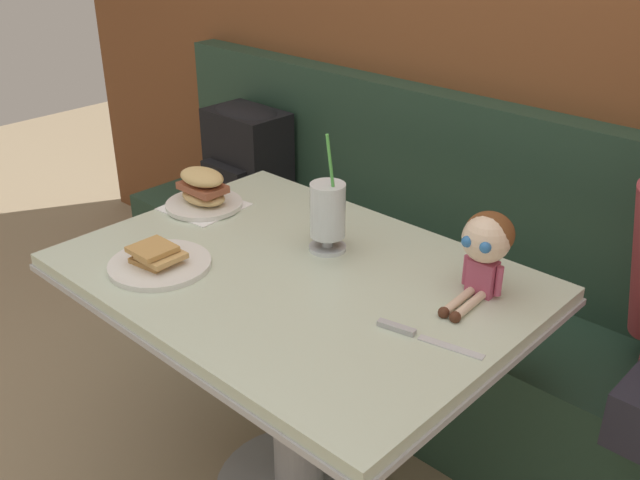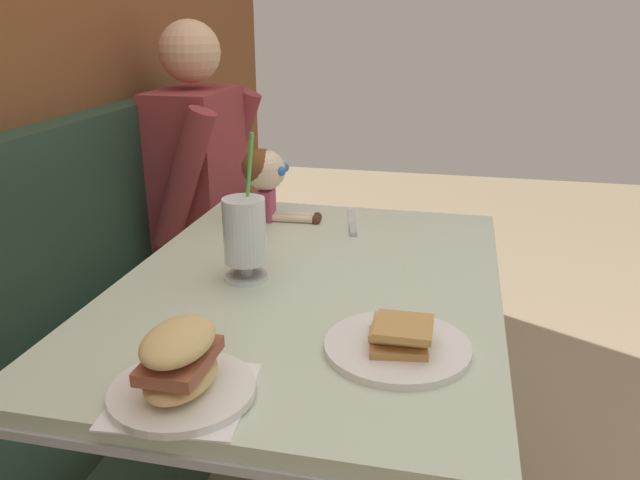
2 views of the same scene
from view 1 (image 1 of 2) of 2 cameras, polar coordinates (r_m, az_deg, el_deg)
wood_panel_wall at (r=2.26m, az=14.29°, el=15.99°), size 4.40×0.08×2.40m
booth_bench at (r=2.38m, az=9.01°, el=-5.71°), size 2.60×0.48×1.00m
diner_table at (r=1.85m, az=-1.84°, el=-7.73°), size 1.11×0.81×0.74m
toast_plate at (r=1.80m, az=-12.63°, el=-1.68°), size 0.25×0.25×0.06m
milkshake_glass at (r=1.80m, az=0.61°, el=2.08°), size 0.10×0.10×0.32m
sandwich_plate at (r=2.09m, az=-9.24°, el=3.74°), size 0.22×0.22×0.12m
butter_knife at (r=1.52m, az=7.22°, el=-7.30°), size 0.23×0.07×0.01m
seated_doll at (r=1.63m, az=13.01°, el=-0.23°), size 0.12×0.22×0.20m
backpack at (r=2.73m, az=-5.84°, el=6.65°), size 0.30×0.25×0.41m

